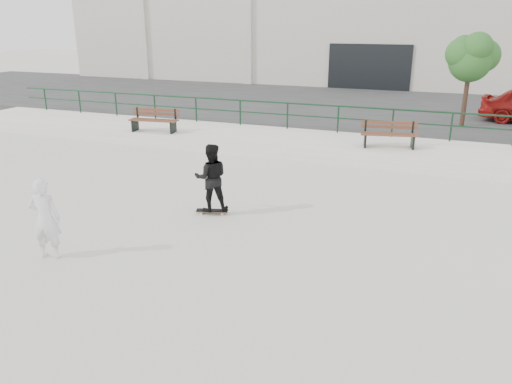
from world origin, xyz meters
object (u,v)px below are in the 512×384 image
at_px(bench_right, 389,135).
at_px(standing_skater, 211,178).
at_px(tree, 472,56).
at_px(seated_skater, 45,219).
at_px(skateboard, 212,211).
at_px(bench_left, 154,120).

distance_m(bench_right, standing_skater, 7.36).
bearing_deg(tree, seated_skater, -117.88).
relative_size(skateboard, standing_skater, 0.48).
xyz_separation_m(bench_left, tree, (10.99, 5.44, 2.30)).
bearing_deg(bench_left, bench_right, -3.25).
xyz_separation_m(standing_skater, seated_skater, (-1.99, -3.34, -0.10)).
relative_size(skateboard, seated_skater, 0.48).
bearing_deg(seated_skater, skateboard, -138.32).
height_order(bench_left, bench_right, bench_left).
bearing_deg(skateboard, seated_skater, -138.09).
distance_m(tree, skateboard, 13.04).
bearing_deg(bench_right, tree, 51.72).
xyz_separation_m(bench_left, standing_skater, (5.25, -5.83, 0.00)).
height_order(standing_skater, seated_skater, standing_skater).
bearing_deg(bench_left, skateboard, -55.85).
xyz_separation_m(tree, standing_skater, (-5.74, -11.28, -2.30)).
xyz_separation_m(bench_left, skateboard, (5.25, -5.83, -0.86)).
height_order(bench_right, seated_skater, seated_skater).
height_order(bench_right, standing_skater, standing_skater).
relative_size(bench_left, seated_skater, 1.16).
distance_m(bench_left, tree, 12.48).
xyz_separation_m(tree, seated_skater, (-7.74, -14.62, -2.40)).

